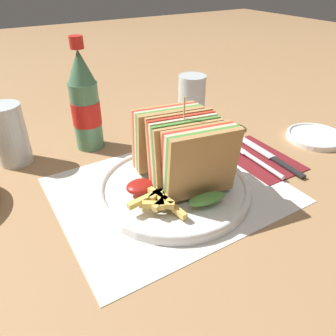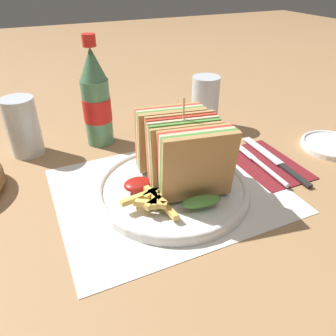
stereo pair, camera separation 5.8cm
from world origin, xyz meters
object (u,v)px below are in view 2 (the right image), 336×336
glass_far (24,130)px  glass_near (205,105)px  fork (264,167)px  side_saucer (332,145)px  coke_bottle_near (96,100)px  club_sandwich (182,152)px  plate_main (173,188)px  knife (275,160)px

glass_far → glass_near: bearing=-4.3°
fork → side_saucer: (0.20, 0.01, -0.00)m
coke_bottle_near → glass_far: (-0.15, 0.02, -0.05)m
fork → glass_far: 0.49m
coke_bottle_near → club_sandwich: bearing=-70.7°
plate_main → knife: plate_main is taller
glass_near → side_saucer: size_ratio=0.95×
side_saucer → glass_far: bearing=157.3°
fork → glass_near: size_ratio=1.47×
glass_far → coke_bottle_near: bearing=-5.6°
plate_main → side_saucer: (0.39, 0.00, -0.00)m
coke_bottle_near → side_saucer: (0.46, -0.24, -0.09)m
side_saucer → coke_bottle_near: bearing=152.3°
coke_bottle_near → glass_far: bearing=174.4°
club_sandwich → plate_main: bearing=-174.3°
coke_bottle_near → glass_near: size_ratio=1.90×
plate_main → glass_far: size_ratio=2.20×
fork → plate_main: bearing=179.8°
glass_far → plate_main: bearing=-49.6°
fork → coke_bottle_near: size_ratio=0.77×
knife → side_saucer: bearing=1.4°
coke_bottle_near → side_saucer: coke_bottle_near is taller
fork → club_sandwich: bearing=179.0°
plate_main → fork: 0.19m
knife → glass_near: (-0.04, 0.22, 0.05)m
fork → side_saucer: 0.20m
knife → glass_far: size_ratio=1.70×
glass_near → plate_main: bearing=-130.5°
glass_near → knife: bearing=-79.5°
club_sandwich → coke_bottle_near: coke_bottle_near is taller
coke_bottle_near → plate_main: bearing=-74.8°
knife → glass_far: bearing=153.3°
plate_main → coke_bottle_near: 0.27m
plate_main → coke_bottle_near: bearing=105.2°
plate_main → coke_bottle_near: (-0.07, 0.24, 0.09)m
coke_bottle_near → side_saucer: 0.52m
knife → coke_bottle_near: (-0.30, 0.24, 0.09)m
coke_bottle_near → glass_far: 0.16m
plate_main → glass_near: bearing=49.5°
coke_bottle_near → knife: bearing=-38.2°
club_sandwich → knife: size_ratio=0.91×
club_sandwich → glass_near: (0.18, 0.22, -0.02)m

